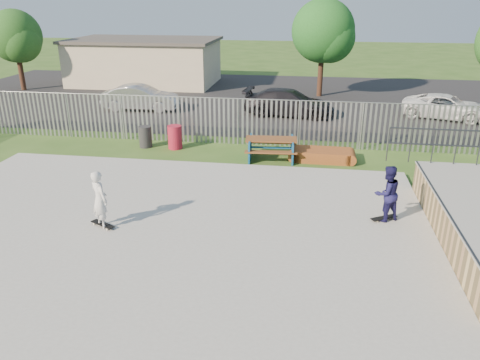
# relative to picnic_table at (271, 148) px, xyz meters

# --- Properties ---
(ground) EXTENTS (120.00, 120.00, 0.00)m
(ground) POSITION_rel_picnic_table_xyz_m (-2.60, -7.23, -0.43)
(ground) COLOR #33561D
(ground) RESTS_ON ground
(concrete_slab) EXTENTS (15.00, 12.00, 0.15)m
(concrete_slab) POSITION_rel_picnic_table_xyz_m (-2.60, -7.23, -0.35)
(concrete_slab) COLOR #9F9F9A
(concrete_slab) RESTS_ON ground
(fence) EXTENTS (26.04, 16.02, 2.00)m
(fence) POSITION_rel_picnic_table_xyz_m (-1.60, -2.64, 0.57)
(fence) COLOR gray
(fence) RESTS_ON ground
(picnic_table) EXTENTS (2.11, 1.78, 0.84)m
(picnic_table) POSITION_rel_picnic_table_xyz_m (0.00, 0.00, 0.00)
(picnic_table) COLOR brown
(picnic_table) RESTS_ON ground
(funbox) EXTENTS (2.19, 1.12, 0.43)m
(funbox) POSITION_rel_picnic_table_xyz_m (2.00, 0.11, -0.21)
(funbox) COLOR brown
(funbox) RESTS_ON ground
(trash_bin_red) EXTENTS (0.59, 0.59, 0.99)m
(trash_bin_red) POSITION_rel_picnic_table_xyz_m (-4.13, 0.75, 0.07)
(trash_bin_red) COLOR maroon
(trash_bin_red) RESTS_ON ground
(trash_bin_grey) EXTENTS (0.54, 0.54, 0.91)m
(trash_bin_grey) POSITION_rel_picnic_table_xyz_m (-5.44, 0.76, 0.02)
(trash_bin_grey) COLOR #29282B
(trash_bin_grey) RESTS_ON ground
(parking_lot) EXTENTS (40.00, 18.00, 0.02)m
(parking_lot) POSITION_rel_picnic_table_xyz_m (-2.60, 11.77, -0.42)
(parking_lot) COLOR black
(parking_lot) RESTS_ON ground
(car_silver) EXTENTS (4.31, 1.70, 1.40)m
(car_silver) POSITION_rel_picnic_table_xyz_m (-8.01, 7.37, 0.29)
(car_silver) COLOR #BABABF
(car_silver) RESTS_ON parking_lot
(car_dark) EXTENTS (5.00, 2.45, 1.40)m
(car_dark) POSITION_rel_picnic_table_xyz_m (0.32, 7.29, 0.29)
(car_dark) COLOR black
(car_dark) RESTS_ON parking_lot
(car_white) EXTENTS (4.84, 3.34, 1.23)m
(car_white) POSITION_rel_picnic_table_xyz_m (8.52, 7.91, 0.20)
(car_white) COLOR white
(car_white) RESTS_ON parking_lot
(building) EXTENTS (10.40, 6.40, 3.20)m
(building) POSITION_rel_picnic_table_xyz_m (-10.60, 15.77, 1.18)
(building) COLOR beige
(building) RESTS_ON ground
(tree_left) EXTENTS (3.43, 3.43, 5.30)m
(tree_left) POSITION_rel_picnic_table_xyz_m (-18.10, 12.01, 3.13)
(tree_left) COLOR #42271A
(tree_left) RESTS_ON ground
(tree_mid) EXTENTS (3.87, 3.87, 5.97)m
(tree_mid) POSITION_rel_picnic_table_xyz_m (1.99, 12.94, 3.59)
(tree_mid) COLOR #402619
(tree_mid) RESTS_ON ground
(skateboard_a) EXTENTS (0.79, 0.58, 0.08)m
(skateboard_a) POSITION_rel_picnic_table_xyz_m (3.66, -5.27, -0.24)
(skateboard_a) COLOR black
(skateboard_a) RESTS_ON concrete_slab
(skateboard_b) EXTENTS (0.80, 0.55, 0.08)m
(skateboard_b) POSITION_rel_picnic_table_xyz_m (-4.02, -6.83, -0.24)
(skateboard_b) COLOR black
(skateboard_b) RESTS_ON concrete_slab
(skater_navy) EXTENTS (0.99, 0.93, 1.61)m
(skater_navy) POSITION_rel_picnic_table_xyz_m (3.66, -5.27, 0.53)
(skater_navy) COLOR #181646
(skater_navy) RESTS_ON concrete_slab
(skater_white) EXTENTS (0.70, 0.66, 1.61)m
(skater_white) POSITION_rel_picnic_table_xyz_m (-4.02, -6.83, 0.53)
(skater_white) COLOR silver
(skater_white) RESTS_ON concrete_slab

